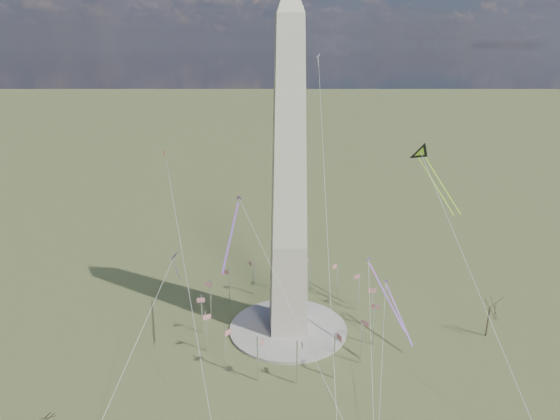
{
  "coord_description": "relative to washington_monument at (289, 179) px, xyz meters",
  "views": [
    {
      "loc": [
        -11.79,
        -133.65,
        83.13
      ],
      "look_at": [
        -2.49,
        0.0,
        38.83
      ],
      "focal_mm": 32.0,
      "sensor_mm": 36.0,
      "label": 1
    }
  ],
  "objects": [
    {
      "name": "plaza",
      "position": [
        0.0,
        0.0,
        -47.55
      ],
      "size": [
        36.0,
        36.0,
        0.8
      ],
      "primitive_type": "cylinder",
      "color": "#AAA69C",
      "rests_on": "ground"
    },
    {
      "name": "kite_streamer_left",
      "position": [
        24.66,
        -11.49,
        -27.64
      ],
      "size": [
        7.23,
        19.05,
        13.5
      ],
      "rotation": [
        0.0,
        0.0,
        3.46
      ],
      "color": "#E1234A",
      "rests_on": "ground"
    },
    {
      "name": "ground",
      "position": [
        0.0,
        0.0,
        -47.95
      ],
      "size": [
        2000.0,
        2000.0,
        0.0
      ],
      "primitive_type": "plane",
      "color": "#505A2D",
      "rests_on": "ground"
    },
    {
      "name": "kite_delta_black",
      "position": [
        42.3,
        13.2,
        2.94
      ],
      "size": [
        11.19,
        21.79,
        17.76
      ],
      "rotation": [
        0.0,
        0.0,
        3.43
      ],
      "color": "black",
      "rests_on": "ground"
    },
    {
      "name": "flagpole_ring",
      "position": [
        -0.0,
        -0.0,
        -40.68
      ],
      "size": [
        54.4,
        54.4,
        13.0
      ],
      "color": "white",
      "rests_on": "ground"
    },
    {
      "name": "kite_small_red",
      "position": [
        -38.18,
        28.77,
        1.91
      ],
      "size": [
        1.26,
        1.86,
        3.97
      ],
      "rotation": [
        0.0,
        0.0,
        2.51
      ],
      "color": "red",
      "rests_on": "ground"
    },
    {
      "name": "washington_monument",
      "position": [
        0.0,
        0.0,
        0.0
      ],
      "size": [
        15.56,
        15.56,
        100.0
      ],
      "color": "beige",
      "rests_on": "plaza"
    },
    {
      "name": "kite_small_white",
      "position": [
        13.05,
        39.11,
        31.43
      ],
      "size": [
        1.08,
        1.81,
        4.27
      ],
      "rotation": [
        0.0,
        0.0,
        2.81
      ],
      "color": "white",
      "rests_on": "ground"
    },
    {
      "name": "kite_diamond_purple",
      "position": [
        -33.29,
        2.38,
        -24.33
      ],
      "size": [
        2.09,
        3.13,
        9.34
      ],
      "rotation": [
        0.0,
        0.0,
        2.5
      ],
      "color": "#341768",
      "rests_on": "ground"
    },
    {
      "name": "tree_near",
      "position": [
        59.16,
        -7.6,
        -37.55
      ],
      "size": [
        8.34,
        8.34,
        14.59
      ],
      "color": "#4B3F2D",
      "rests_on": "ground"
    },
    {
      "name": "kite_streamer_mid",
      "position": [
        -15.58,
        -6.21,
        -10.59
      ],
      "size": [
        5.67,
        21.2,
        14.7
      ],
      "rotation": [
        0.0,
        0.0,
        2.93
      ],
      "color": "#E1234A",
      "rests_on": "ground"
    },
    {
      "name": "kite_streamer_right",
      "position": [
        31.43,
        -4.76,
        -37.84
      ],
      "size": [
        4.83,
        18.16,
        12.58
      ],
      "rotation": [
        0.0,
        0.0,
        3.35
      ],
      "color": "#E1234A",
      "rests_on": "ground"
    }
  ]
}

